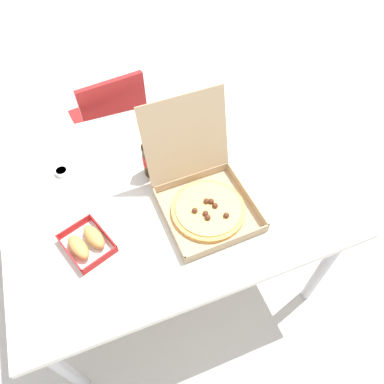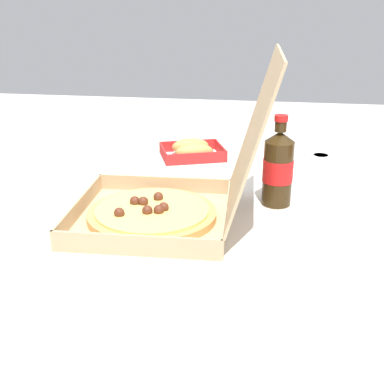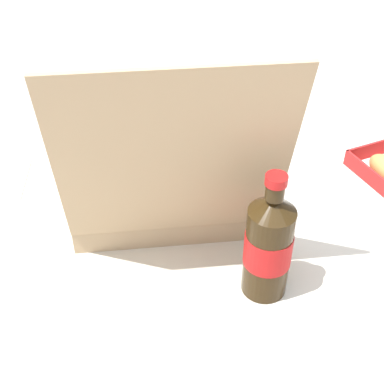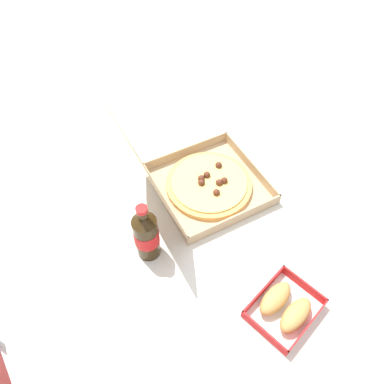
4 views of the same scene
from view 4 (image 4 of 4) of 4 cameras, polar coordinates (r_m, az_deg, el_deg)
The scene contains 6 objects.
ground_plane at distance 1.83m, azimuth -2.21°, elevation -18.20°, with size 10.00×10.00×0.00m, color beige.
dining_table at distance 1.24m, azimuth -3.13°, elevation -7.69°, with size 1.36×1.06×0.72m.
pizza_box_open at distance 1.24m, azimuth 1.04°, elevation 1.61°, with size 0.36×0.46×0.38m.
bread_side_box at distance 1.07m, azimuth 14.14°, elevation -16.90°, with size 0.21×0.23×0.06m.
cola_bottle at distance 1.07m, azimuth -7.08°, elevation -6.54°, with size 0.07×0.07×0.22m.
paper_menu at distance 1.56m, azimuth -2.51°, elevation 11.60°, with size 0.21×0.15×0.00m, color white.
Camera 4 is at (-0.60, 0.22, 1.72)m, focal length 34.58 mm.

